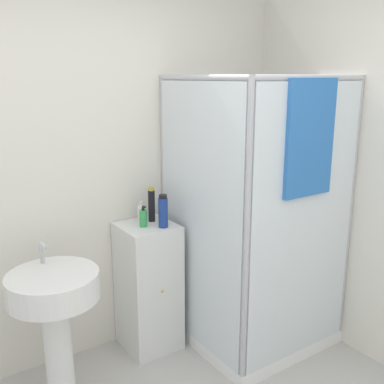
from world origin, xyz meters
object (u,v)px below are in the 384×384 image
shampoo_bottle_blue (163,211)px  lotion_bottle_white (141,213)px  sink (55,306)px  shampoo_bottle_tall_black (152,205)px  soap_dispenser (143,218)px

shampoo_bottle_blue → lotion_bottle_white: bearing=111.4°
sink → shampoo_bottle_tall_black: shampoo_bottle_tall_black is taller
sink → shampoo_bottle_tall_black: bearing=19.6°
soap_dispenser → shampoo_bottle_tall_black: 0.14m
shampoo_bottle_tall_black → lotion_bottle_white: size_ratio=1.60×
soap_dispenser → shampoo_bottle_blue: bearing=-39.6°
shampoo_bottle_blue → sink: bearing=-170.9°
soap_dispenser → shampoo_bottle_tall_black: size_ratio=0.60×
shampoo_bottle_tall_black → lotion_bottle_white: (-0.07, 0.02, -0.06)m
shampoo_bottle_blue → soap_dispenser: bearing=140.4°
shampoo_bottle_blue → lotion_bottle_white: shampoo_bottle_blue is taller
shampoo_bottle_tall_black → lotion_bottle_white: shampoo_bottle_tall_black is taller
sink → lotion_bottle_white: 0.85m
sink → lotion_bottle_white: (0.72, 0.31, 0.35)m
sink → soap_dispenser: size_ratio=6.60×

